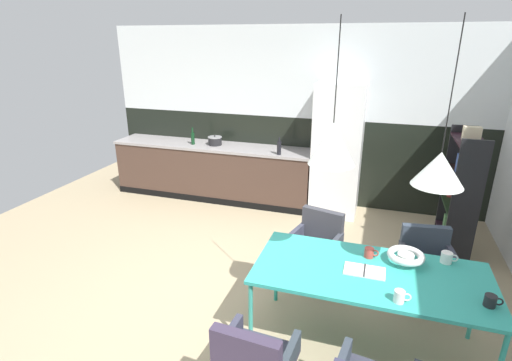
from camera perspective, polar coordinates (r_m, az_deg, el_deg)
ground_plane at (r=4.06m, az=-5.19°, el=-17.96°), size 8.00×8.00×0.00m
back_wall_splashback_dark at (r=6.35m, az=5.24°, el=3.23°), size 6.01×0.12×1.34m
back_wall_panel_upper at (r=6.11m, az=5.64°, el=15.39°), size 6.01×0.12×1.34m
kitchen_counter at (r=6.47m, az=-6.26°, el=1.39°), size 3.27×0.63×0.89m
refrigerator_column at (r=5.82m, az=11.73°, el=4.30°), size 0.68×0.60×1.93m
dining_table at (r=3.34m, az=16.29°, el=-13.22°), size 1.83×0.87×0.75m
armchair_facing_counter at (r=4.26m, az=8.91°, el=-8.31°), size 0.58×0.57×0.77m
armchair_near_window at (r=4.23m, az=23.49°, el=-10.03°), size 0.54×0.53×0.76m
armchair_head_of_table at (r=2.82m, az=-0.44°, el=-24.44°), size 0.52×0.50×0.80m
fruit_bowl at (r=3.50m, az=20.94°, el=-10.23°), size 0.30×0.30×0.10m
open_book at (r=3.31m, az=15.48°, el=-12.55°), size 0.32×0.19×0.02m
mug_glass_clear at (r=3.64m, az=25.99°, el=-10.03°), size 0.13×0.09×0.09m
mug_tall_blue at (r=3.49m, az=16.16°, el=-10.03°), size 0.12×0.08×0.08m
mug_short_terracotta at (r=3.03m, az=20.17°, el=-15.53°), size 0.12×0.07×0.09m
mug_white_ceramic at (r=3.25m, az=30.95°, el=-14.76°), size 0.12×0.08×0.08m
cooking_pot at (r=6.31m, az=-5.99°, el=5.76°), size 0.22×0.22×0.16m
bottle_wine_green at (r=5.74m, az=3.37°, el=4.79°), size 0.06×0.06×0.26m
bottle_vinegar_dark at (r=6.38m, az=-9.17°, el=6.14°), size 0.06×0.06×0.27m
open_shelf_unit at (r=5.16m, az=27.52°, el=-1.27°), size 0.30×0.78×1.58m
pendant_lamp_over_table_near at (r=2.90m, az=11.03°, el=5.28°), size 0.34×0.34×1.02m
pendant_lamp_over_table_far at (r=2.98m, az=25.06°, el=1.54°), size 0.35×0.35×1.12m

